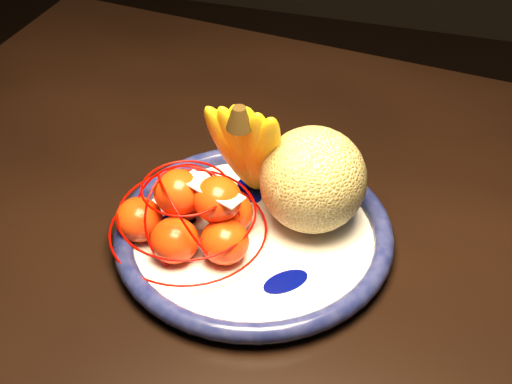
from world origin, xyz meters
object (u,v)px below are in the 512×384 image
(dining_table, at_px, (448,358))
(cantaloupe, at_px, (313,180))
(fruit_bowl, at_px, (254,235))
(banana_bunch, at_px, (249,146))
(mandarin_bag, at_px, (191,215))

(dining_table, distance_m, cantaloupe, 0.26)
(fruit_bowl, distance_m, banana_bunch, 0.10)
(fruit_bowl, relative_size, banana_bunch, 1.88)
(dining_table, height_order, cantaloupe, cantaloupe)
(dining_table, xyz_separation_m, mandarin_bag, (-0.31, 0.01, 0.13))
(dining_table, xyz_separation_m, fruit_bowl, (-0.24, 0.04, 0.10))
(dining_table, bearing_deg, fruit_bowl, 178.26)
(fruit_bowl, distance_m, cantaloupe, 0.10)
(mandarin_bag, bearing_deg, fruit_bowl, 19.25)
(cantaloupe, bearing_deg, mandarin_bag, -151.89)
(dining_table, relative_size, mandarin_bag, 7.89)
(fruit_bowl, xyz_separation_m, banana_bunch, (-0.02, 0.05, 0.09))
(dining_table, height_order, fruit_bowl, fruit_bowl)
(banana_bunch, bearing_deg, cantaloupe, -5.30)
(fruit_bowl, bearing_deg, banana_bunch, 111.30)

